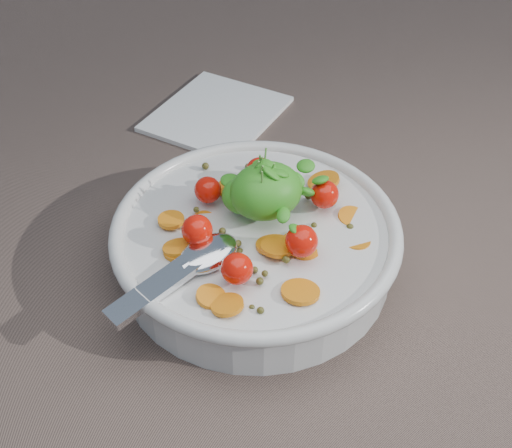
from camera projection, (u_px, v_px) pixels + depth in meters
name	position (u px, v px, depth m)	size (l,w,h in m)	color
ground	(251.00, 260.00, 0.65)	(6.00, 6.00, 0.00)	#7A6357
bowl	(256.00, 241.00, 0.62)	(0.30, 0.28, 0.12)	silver
napkin	(217.00, 114.00, 0.85)	(0.17, 0.14, 0.01)	white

